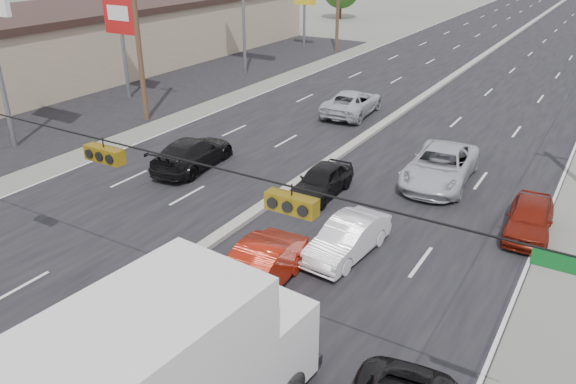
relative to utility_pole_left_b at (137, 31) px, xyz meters
The scene contains 17 objects.
ground 20.18m from the utility_pole_left_b, 50.19° to the right, with size 200.00×200.00×0.00m, color #606356.
road_surface 20.18m from the utility_pole_left_b, 50.19° to the left, with size 20.00×160.00×0.02m, color black.
center_median 20.16m from the utility_pole_left_b, 50.19° to the left, with size 0.50×160.00×0.20m, color gray.
strip_mall 17.03m from the utility_pole_left_b, 143.47° to the left, with size 12.00×42.00×4.60m, color tan.
parking_lot 12.10m from the utility_pole_left_b, 114.23° to the left, with size 10.00×42.00×0.02m, color black.
utility_pole_left_b is the anchor object (origin of this frame).
traffic_signals 20.45m from the utility_pole_left_b, 47.18° to the right, with size 25.00×0.30×0.54m.
pole_sign_mid 5.41m from the utility_pole_left_b, 146.31° to the left, with size 2.60×0.25×7.00m.
pole_sign_far 25.25m from the utility_pole_left_b, 97.97° to the left, with size 2.20×0.25×6.00m.
tan_sedan 22.96m from the utility_pole_left_b, 46.54° to the right, with size 2.01×4.95×1.44m, color olive.
red_sedan 19.63m from the utility_pole_left_b, 35.88° to the right, with size 1.51×4.34×1.43m, color maroon.
queue_car_a 15.14m from the utility_pole_left_b, 16.09° to the right, with size 1.54×3.84×1.31m, color black.
queue_car_b 19.21m from the utility_pole_left_b, 24.88° to the right, with size 1.37×3.94×1.30m, color silver.
queue_car_c 18.26m from the utility_pole_left_b, ahead, with size 2.57×5.58×1.55m, color #B6B8BF.
queue_car_e 22.63m from the utility_pole_left_b, ahead, with size 1.55×3.85×1.31m, color maroon.
oncoming_near 9.59m from the utility_pole_left_b, 31.19° to the right, with size 2.00×4.92×1.43m, color black.
oncoming_far 13.09m from the utility_pole_left_b, 35.93° to the left, with size 2.45×5.32×1.48m, color #B1B5BA.
Camera 1 is at (11.33, -8.11, 10.04)m, focal length 35.00 mm.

